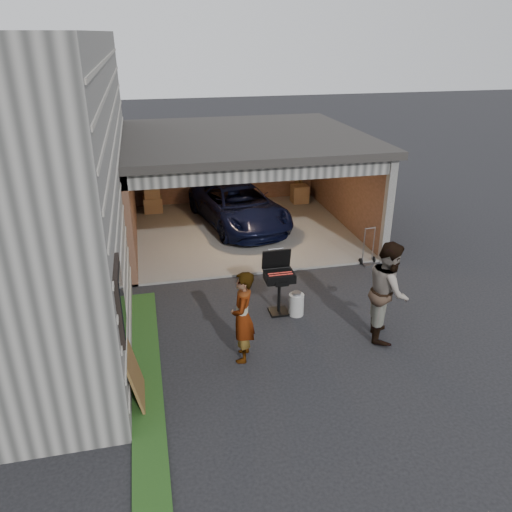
{
  "coord_description": "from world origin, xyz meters",
  "views": [
    {
      "loc": [
        -1.95,
        -7.28,
        5.49
      ],
      "look_at": [
        0.17,
        2.11,
        1.15
      ],
      "focal_mm": 35.0,
      "sensor_mm": 36.0,
      "label": 1
    }
  ],
  "objects_px": {
    "minivan": "(239,207)",
    "hand_truck": "(368,257)",
    "woman": "(243,317)",
    "propane_tank": "(296,304)",
    "bbq_grill": "(279,278)",
    "plywood_panel": "(136,376)",
    "man": "(388,291)"
  },
  "relations": [
    {
      "from": "woman",
      "to": "man",
      "type": "bearing_deg",
      "value": 109.23
    },
    {
      "from": "bbq_grill",
      "to": "plywood_panel",
      "type": "height_order",
      "value": "bbq_grill"
    },
    {
      "from": "hand_truck",
      "to": "bbq_grill",
      "type": "bearing_deg",
      "value": -152.91
    },
    {
      "from": "minivan",
      "to": "man",
      "type": "relative_size",
      "value": 2.22
    },
    {
      "from": "plywood_panel",
      "to": "hand_truck",
      "type": "height_order",
      "value": "hand_truck"
    },
    {
      "from": "bbq_grill",
      "to": "hand_truck",
      "type": "relative_size",
      "value": 1.36
    },
    {
      "from": "hand_truck",
      "to": "plywood_panel",
      "type": "bearing_deg",
      "value": -150.55
    },
    {
      "from": "minivan",
      "to": "man",
      "type": "bearing_deg",
      "value": -86.92
    },
    {
      "from": "bbq_grill",
      "to": "plywood_panel",
      "type": "distance_m",
      "value": 3.71
    },
    {
      "from": "woman",
      "to": "man",
      "type": "height_order",
      "value": "man"
    },
    {
      "from": "bbq_grill",
      "to": "propane_tank",
      "type": "bearing_deg",
      "value": -27.91
    },
    {
      "from": "man",
      "to": "bbq_grill",
      "type": "distance_m",
      "value": 2.23
    },
    {
      "from": "minivan",
      "to": "bbq_grill",
      "type": "height_order",
      "value": "bbq_grill"
    },
    {
      "from": "bbq_grill",
      "to": "propane_tank",
      "type": "height_order",
      "value": "bbq_grill"
    },
    {
      "from": "minivan",
      "to": "hand_truck",
      "type": "height_order",
      "value": "minivan"
    },
    {
      "from": "bbq_grill",
      "to": "plywood_panel",
      "type": "bearing_deg",
      "value": -143.23
    },
    {
      "from": "woman",
      "to": "bbq_grill",
      "type": "xyz_separation_m",
      "value": [
        1.06,
        1.45,
        -0.06
      ]
    },
    {
      "from": "woman",
      "to": "propane_tank",
      "type": "xyz_separation_m",
      "value": [
        1.4,
        1.27,
        -0.63
      ]
    },
    {
      "from": "propane_tank",
      "to": "minivan",
      "type": "bearing_deg",
      "value": 91.91
    },
    {
      "from": "bbq_grill",
      "to": "hand_truck",
      "type": "xyz_separation_m",
      "value": [
        2.89,
        1.82,
        -0.61
      ]
    },
    {
      "from": "woman",
      "to": "minivan",
      "type": "bearing_deg",
      "value": -173.78
    },
    {
      "from": "woman",
      "to": "hand_truck",
      "type": "height_order",
      "value": "woman"
    },
    {
      "from": "woman",
      "to": "propane_tank",
      "type": "height_order",
      "value": "woman"
    },
    {
      "from": "man",
      "to": "plywood_panel",
      "type": "distance_m",
      "value": 4.86
    },
    {
      "from": "minivan",
      "to": "hand_truck",
      "type": "bearing_deg",
      "value": -62.35
    },
    {
      "from": "minivan",
      "to": "propane_tank",
      "type": "xyz_separation_m",
      "value": [
        0.18,
        -5.44,
        -0.37
      ]
    },
    {
      "from": "minivan",
      "to": "woman",
      "type": "bearing_deg",
      "value": -111.15
    },
    {
      "from": "minivan",
      "to": "plywood_panel",
      "type": "xyz_separation_m",
      "value": [
        -3.12,
        -7.47,
        -0.14
      ]
    },
    {
      "from": "propane_tank",
      "to": "hand_truck",
      "type": "relative_size",
      "value": 0.48
    },
    {
      "from": "minivan",
      "to": "bbq_grill",
      "type": "relative_size",
      "value": 3.25
    },
    {
      "from": "minivan",
      "to": "bbq_grill",
      "type": "bearing_deg",
      "value": -102.59
    },
    {
      "from": "propane_tank",
      "to": "hand_truck",
      "type": "distance_m",
      "value": 3.24
    }
  ]
}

